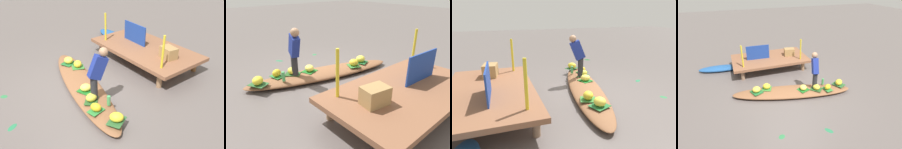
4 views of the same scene
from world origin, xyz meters
The scene contains 24 objects.
canal_water centered at (0.00, 0.00, 0.00)m, with size 40.00×40.00×0.00m, color #605754.
dock_platform centered at (-0.20, 2.33, 0.42)m, with size 3.20×1.80×0.49m.
vendor_boat centered at (0.00, 0.00, 0.10)m, with size 4.03×0.81×0.20m, color brown.
leaf_mat_0 centered at (1.67, -0.26, 0.20)m, with size 0.40×0.30×0.01m, color #2B5D2E.
banana_bunch_0 centered at (1.67, -0.26, 0.30)m, with size 0.29×0.23×0.19m, color yellow.
leaf_mat_1 centered at (-0.82, 0.33, 0.20)m, with size 0.31×0.33×0.01m, color #377C34.
banana_bunch_1 centered at (-0.82, 0.33, 0.30)m, with size 0.22×0.25×0.19m, color yellow.
leaf_mat_2 centered at (-1.18, 0.24, 0.20)m, with size 0.37×0.32×0.01m, color #226831.
banana_bunch_2 centered at (-1.18, 0.24, 0.30)m, with size 0.27×0.25×0.19m, color yellow.
leaf_mat_3 centered at (0.34, -0.15, 0.20)m, with size 0.31×0.34×0.01m, color #1E6E24.
banana_bunch_3 centered at (0.34, -0.15, 0.29)m, with size 0.22×0.26×0.17m, color #F9E555.
leaf_mat_4 centered at (1.14, -0.40, 0.20)m, with size 0.34×0.24×0.01m, color #2D8037.
banana_bunch_4 centered at (1.14, -0.40, 0.29)m, with size 0.24×0.18×0.18m, color gold.
leaf_mat_5 centered at (0.77, -0.27, 0.20)m, with size 0.38×0.28×0.01m, color #295625.
banana_bunch_5 centered at (0.77, -0.27, 0.29)m, with size 0.27×0.22×0.18m, color yellow.
vendor_person centered at (0.77, -0.08, 0.89)m, with size 0.28×0.49×1.22m.
water_bottle centered at (1.13, -0.05, 0.31)m, with size 0.08×0.08×0.23m, color #49A85C.
market_banner centered at (-0.70, 2.33, 0.78)m, with size 0.96×0.03×0.60m, color #1C3B95.
railing_post_west centered at (-1.40, 1.73, 0.92)m, with size 0.06×0.06×0.87m, color gold.
railing_post_east centered at (1.00, 1.73, 0.92)m, with size 0.06×0.06×0.87m, color gold.
produce_crate centered at (0.70, 2.31, 0.64)m, with size 0.44×0.32×0.31m, color #A17C4A.
drifting_plant_0 centered at (3.42, -1.67, 0.00)m, with size 0.27×0.20×0.01m, color #196127.
drifting_plant_1 centered at (-0.91, -1.72, 0.00)m, with size 0.18×0.14×0.01m, color #2F7845.
drifting_plant_2 centered at (0.33, -1.94, 0.00)m, with size 0.25×0.12×0.01m, color #27754A.
Camera 3 is at (-4.43, 2.13, 2.04)m, focal length 31.95 mm.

